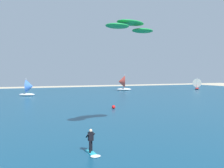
{
  "coord_description": "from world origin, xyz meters",
  "views": [
    {
      "loc": [
        -9.15,
        -3.61,
        5.64
      ],
      "look_at": [
        -1.07,
        15.08,
        4.79
      ],
      "focal_mm": 40.75,
      "sensor_mm": 36.0,
      "label": 1
    }
  ],
  "objects_px": {
    "sailboat_anchored_offshore": "(29,88)",
    "kitesurfer": "(92,145)",
    "marker_buoy": "(114,107)",
    "sailboat_mid_right": "(122,83)",
    "kite": "(131,26)",
    "sailboat_far_right": "(197,84)"
  },
  "relations": [
    {
      "from": "kitesurfer",
      "to": "kite",
      "type": "relative_size",
      "value": 0.31
    },
    {
      "from": "kite",
      "to": "sailboat_far_right",
      "type": "height_order",
      "value": "kite"
    },
    {
      "from": "marker_buoy",
      "to": "sailboat_anchored_offshore",
      "type": "bearing_deg",
      "value": 109.03
    },
    {
      "from": "sailboat_anchored_offshore",
      "to": "marker_buoy",
      "type": "height_order",
      "value": "sailboat_anchored_offshore"
    },
    {
      "from": "sailboat_anchored_offshore",
      "to": "sailboat_mid_right",
      "type": "relative_size",
      "value": 0.82
    },
    {
      "from": "sailboat_anchored_offshore",
      "to": "kitesurfer",
      "type": "bearing_deg",
      "value": -90.47
    },
    {
      "from": "kitesurfer",
      "to": "sailboat_mid_right",
      "type": "bearing_deg",
      "value": 62.44
    },
    {
      "from": "kite",
      "to": "marker_buoy",
      "type": "height_order",
      "value": "kite"
    },
    {
      "from": "marker_buoy",
      "to": "sailboat_far_right",
      "type": "bearing_deg",
      "value": 35.33
    },
    {
      "from": "kite",
      "to": "sailboat_far_right",
      "type": "bearing_deg",
      "value": 42.9
    },
    {
      "from": "sailboat_mid_right",
      "to": "marker_buoy",
      "type": "distance_m",
      "value": 41.78
    },
    {
      "from": "sailboat_anchored_offshore",
      "to": "kite",
      "type": "bearing_deg",
      "value": -82.96
    },
    {
      "from": "sailboat_anchored_offshore",
      "to": "sailboat_mid_right",
      "type": "bearing_deg",
      "value": 15.71
    },
    {
      "from": "sailboat_mid_right",
      "to": "sailboat_far_right",
      "type": "relative_size",
      "value": 1.29
    },
    {
      "from": "sailboat_anchored_offshore",
      "to": "sailboat_far_right",
      "type": "height_order",
      "value": "sailboat_anchored_offshore"
    },
    {
      "from": "sailboat_anchored_offshore",
      "to": "sailboat_mid_right",
      "type": "distance_m",
      "value": 30.33
    },
    {
      "from": "sailboat_mid_right",
      "to": "sailboat_anchored_offshore",
      "type": "bearing_deg",
      "value": -164.29
    },
    {
      "from": "kite",
      "to": "sailboat_mid_right",
      "type": "height_order",
      "value": "kite"
    },
    {
      "from": "sailboat_far_right",
      "to": "marker_buoy",
      "type": "relative_size",
      "value": 7.43
    },
    {
      "from": "kitesurfer",
      "to": "sailboat_anchored_offshore",
      "type": "xyz_separation_m",
      "value": [
        0.39,
        48.48,
        1.45
      ]
    },
    {
      "from": "sailboat_far_right",
      "to": "sailboat_anchored_offshore",
      "type": "bearing_deg",
      "value": -175.95
    },
    {
      "from": "kitesurfer",
      "to": "marker_buoy",
      "type": "xyz_separation_m",
      "value": [
        10.33,
        19.69,
        -0.32
      ]
    }
  ]
}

